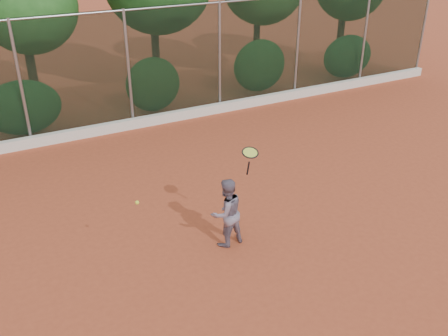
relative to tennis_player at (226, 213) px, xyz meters
name	(u,v)px	position (x,y,z in m)	size (l,w,h in m)	color
ground	(247,244)	(0.35, -0.24, -0.71)	(80.00, 80.00, 0.00)	#A84627
concrete_curb	(135,123)	(0.35, 6.58, -0.56)	(24.00, 0.20, 0.30)	silver
tennis_player	(226,213)	(0.00, 0.00, 0.00)	(0.69, 0.54, 1.42)	slate
chainlink_fence	(128,67)	(0.35, 6.76, 1.15)	(24.09, 0.09, 3.50)	black
tennis_racket	(250,154)	(0.43, -0.11, 1.20)	(0.37, 0.36, 0.57)	black
tennis_ball_in_flight	(137,203)	(-1.83, -0.32, 0.92)	(0.07, 0.07, 0.07)	#E1F237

